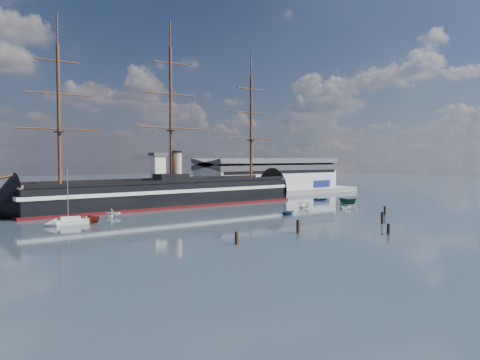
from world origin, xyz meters
TOP-DOWN VIEW (x-y plane):
  - ground at (0.00, 40.00)m, footprint 600.00×600.00m
  - quay at (10.00, 76.00)m, footprint 180.00×18.00m
  - warehouse at (58.00, 80.00)m, footprint 63.00×21.00m
  - quay_tower at (3.00, 73.00)m, footprint 5.00×5.00m
  - warship at (-2.72, 60.00)m, footprint 113.03×18.00m
  - sailboat at (-37.04, 37.84)m, footprint 8.35×4.01m
  - motorboat_a at (-32.33, 36.86)m, footprint 6.50×4.26m
  - motorboat_b at (16.18, 22.19)m, footprint 2.66×3.72m
  - motorboat_c at (30.25, 30.47)m, footprint 6.25×2.83m
  - motorboat_d at (-24.15, 45.05)m, footprint 6.48×7.11m
  - motorboat_e at (39.41, 20.17)m, footprint 3.18×3.49m
  - motorboat_f at (48.79, 29.26)m, footprint 7.48×4.27m
  - motorboat_g at (53.34, 45.50)m, footprint 2.99×3.19m
  - piling_near_left at (-21.06, -4.53)m, footprint 0.64×0.64m
  - piling_near_mid at (9.69, -14.11)m, footprint 0.64×0.64m
  - piling_near_right at (21.41, -4.07)m, footprint 0.64×0.64m
  - piling_far_right at (35.00, 5.08)m, footprint 0.64×0.64m
  - piling_extra at (-3.95, -2.35)m, footprint 0.64×0.64m

SIDE VIEW (x-z plane):
  - ground at x=0.00m, z-range 0.00..0.00m
  - quay at x=10.00m, z-range -1.00..1.00m
  - motorboat_a at x=-32.33m, z-range -1.22..1.22m
  - motorboat_b at x=16.18m, z-range -0.81..0.81m
  - motorboat_c at x=30.25m, z-range -1.21..1.21m
  - motorboat_d at x=-24.15m, z-range -1.24..1.24m
  - motorboat_e at x=39.41m, z-range -0.79..0.79m
  - motorboat_f at x=48.79m, z-range -1.41..1.41m
  - motorboat_g at x=53.34m, z-range -0.73..0.73m
  - piling_near_left at x=-21.06m, z-range -1.47..1.47m
  - piling_near_mid at x=9.69m, z-range -1.44..1.44m
  - piling_near_right at x=21.41m, z-range -1.73..1.73m
  - piling_far_right at x=35.00m, z-range -1.57..1.57m
  - piling_extra at x=-3.95m, z-range -1.73..1.73m
  - sailboat at x=-37.04m, z-range -5.61..7.24m
  - warship at x=-2.72m, z-range -22.93..31.01m
  - warehouse at x=58.00m, z-range 2.18..13.78m
  - quay_tower at x=3.00m, z-range 2.25..17.25m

